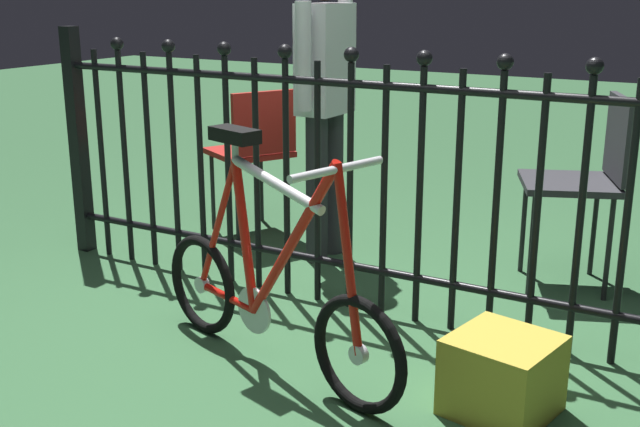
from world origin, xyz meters
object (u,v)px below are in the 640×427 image
object	(u,v)px
person_visitor	(325,87)
chair_charcoal	(588,171)
chair_red	(255,146)
bicycle	(271,289)
display_crate	(502,375)

from	to	relation	value
person_visitor	chair_charcoal	bearing A→B (deg)	9.87
chair_red	person_visitor	xyz separation A→B (m)	(0.52, -0.13, 0.36)
bicycle	person_visitor	size ratio (longest dim) A/B	0.83
bicycle	chair_charcoal	distance (m)	1.63
chair_charcoal	person_visitor	distance (m)	1.30
bicycle	chair_red	world-z (taller)	bicycle
person_visitor	display_crate	size ratio (longest dim) A/B	4.71
person_visitor	display_crate	distance (m)	1.83
bicycle	chair_charcoal	size ratio (longest dim) A/B	1.38
chair_red	person_visitor	size ratio (longest dim) A/B	0.55
chair_red	display_crate	distance (m)	2.20
chair_charcoal	chair_red	size ratio (longest dim) A/B	1.08
display_crate	chair_charcoal	bearing A→B (deg)	91.38
chair_red	chair_charcoal	bearing A→B (deg)	2.69
bicycle	person_visitor	bearing A→B (deg)	110.51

